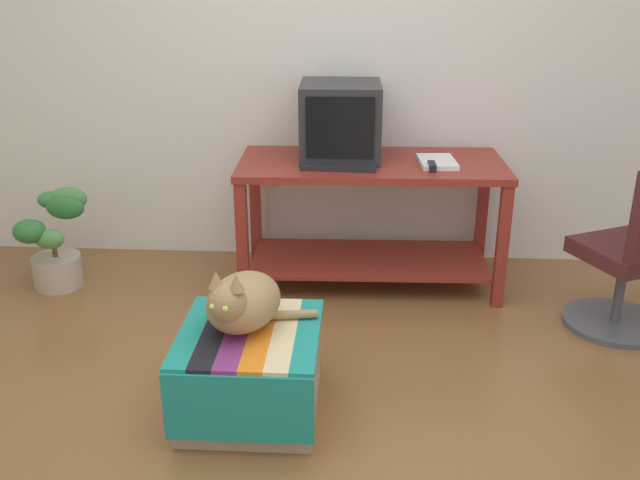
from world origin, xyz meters
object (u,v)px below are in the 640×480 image
book (437,162)px  keyboard (339,166)px  tv_monitor (340,121)px  office_chair (634,260)px  desk (370,201)px  stapler (432,166)px  cat (242,302)px  potted_plant (54,242)px  ottoman_with_blanket (251,371)px

book → keyboard: bearing=-172.3°
tv_monitor → office_chair: tv_monitor is taller
desk → stapler: bearing=-28.0°
keyboard → tv_monitor: bearing=93.8°
cat → stapler: bearing=69.9°
office_chair → cat: bearing=-2.3°
office_chair → potted_plant: bearing=-31.9°
book → stapler: 0.12m
potted_plant → office_chair: size_ratio=0.62×
cat → office_chair: 1.98m
office_chair → stapler: 1.10m
ottoman_with_blanket → cat: bearing=138.0°
tv_monitor → potted_plant: 1.77m
office_chair → desk: bearing=-47.1°
tv_monitor → office_chair: size_ratio=0.53×
keyboard → office_chair: office_chair is taller
ottoman_with_blanket → office_chair: size_ratio=0.69×
office_chair → ottoman_with_blanket: bearing=-1.3°
keyboard → cat: 1.21m
book → tv_monitor: bearing=162.7°
keyboard → office_chair: bearing=-10.6°
tv_monitor → keyboard: size_ratio=1.18×
ottoman_with_blanket → stapler: stapler is taller
keyboard → book: (0.53, 0.11, 0.00)m
book → stapler: size_ratio=2.51×
desk → keyboard: 0.34m
desk → keyboard: keyboard is taller
desk → book: size_ratio=5.36×
desk → potted_plant: bearing=-176.2°
desk → ottoman_with_blanket: 1.44m
tv_monitor → potted_plant: (-1.62, -0.25, -0.66)m
book → cat: bearing=-129.5°
ottoman_with_blanket → stapler: (0.81, 1.16, 0.56)m
book → stapler: bearing=-113.0°
ottoman_with_blanket → stapler: bearing=55.1°
desk → cat: (-0.52, -1.29, -0.01)m
tv_monitor → office_chair: (1.47, -0.60, -0.54)m
office_chair → tv_monitor: bearing=-47.5°
desk → keyboard: (-0.17, -0.15, 0.24)m
potted_plant → ottoman_with_blanket: bearing=-41.5°
desk → tv_monitor: (-0.18, 0.08, 0.43)m
keyboard → book: bearing=15.4°
ottoman_with_blanket → desk: bearing=69.5°
keyboard → ottoman_with_blanket: keyboard is taller
tv_monitor → office_chair: 1.68m
cat → office_chair: (1.82, 0.77, -0.11)m
desk → tv_monitor: size_ratio=3.14×
cat → potted_plant: 1.72m
tv_monitor → book: 0.58m
ottoman_with_blanket → office_chair: 1.97m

